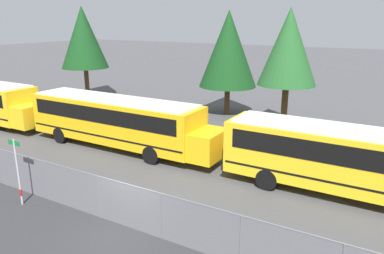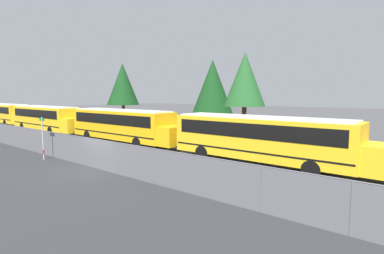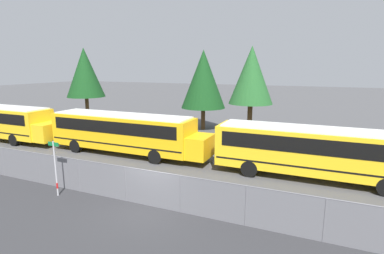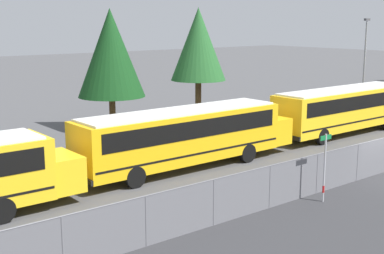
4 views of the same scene
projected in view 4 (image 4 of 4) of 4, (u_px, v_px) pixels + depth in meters
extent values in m
plane|color=#4C4C4F|center=(374.00, 175.00, 26.46)|extent=(200.00, 200.00, 0.00)
cube|color=#9EA0A5|center=(375.00, 158.00, 26.29)|extent=(93.53, 0.03, 1.79)
cube|color=slate|center=(375.00, 158.00, 26.28)|extent=(93.53, 0.01, 1.79)
cylinder|color=slate|center=(376.00, 140.00, 26.11)|extent=(93.53, 0.05, 0.05)
cylinder|color=slate|center=(63.00, 245.00, 16.10)|extent=(0.07, 0.07, 1.79)
cylinder|color=slate|center=(146.00, 221.00, 17.95)|extent=(0.07, 0.07, 1.79)
cylinder|color=slate|center=(213.00, 203.00, 19.80)|extent=(0.07, 0.07, 1.79)
cylinder|color=slate|center=(270.00, 187.00, 21.66)|extent=(0.07, 0.07, 1.79)
cylinder|color=slate|center=(317.00, 174.00, 23.51)|extent=(0.07, 0.07, 1.79)
cylinder|color=slate|center=(357.00, 163.00, 25.36)|extent=(0.07, 0.07, 1.79)
cube|color=yellow|center=(59.00, 171.00, 22.60)|extent=(1.39, 2.34, 1.49)
cylinder|color=black|center=(2.00, 211.00, 20.09)|extent=(1.02, 0.28, 1.02)
cube|color=yellow|center=(182.00, 136.00, 27.22)|extent=(11.58, 2.54, 2.48)
cube|color=black|center=(182.00, 125.00, 27.11)|extent=(10.65, 2.58, 0.89)
cube|color=black|center=(182.00, 149.00, 27.35)|extent=(11.34, 2.57, 0.10)
cube|color=yellow|center=(269.00, 129.00, 31.30)|extent=(1.39, 2.34, 1.49)
cube|color=black|center=(79.00, 177.00, 23.85)|extent=(0.12, 2.54, 0.24)
cube|color=silver|center=(182.00, 111.00, 26.96)|extent=(11.00, 2.29, 0.10)
cylinder|color=black|center=(219.00, 145.00, 30.54)|extent=(1.02, 0.28, 1.02)
cylinder|color=black|center=(248.00, 153.00, 28.79)|extent=(1.02, 0.28, 1.02)
cylinder|color=black|center=(110.00, 166.00, 26.14)|extent=(1.02, 0.28, 1.02)
cylinder|color=black|center=(135.00, 177.00, 24.38)|extent=(1.02, 0.28, 1.02)
cube|color=yellow|center=(343.00, 108.00, 35.71)|extent=(11.58, 2.54, 2.48)
cube|color=black|center=(344.00, 100.00, 35.60)|extent=(10.65, 2.58, 0.89)
cube|color=black|center=(342.00, 119.00, 35.84)|extent=(11.34, 2.57, 0.10)
cube|color=black|center=(284.00, 136.00, 32.33)|extent=(0.12, 2.54, 0.24)
cube|color=silver|center=(344.00, 89.00, 35.45)|extent=(11.00, 2.29, 0.10)
cylinder|color=black|center=(359.00, 118.00, 39.03)|extent=(1.02, 0.28, 1.02)
cylinder|color=black|center=(294.00, 131.00, 34.63)|extent=(1.02, 0.28, 1.02)
cylinder|color=black|center=(322.00, 137.00, 32.87)|extent=(1.02, 0.28, 1.02)
cylinder|color=#B7B7BC|center=(324.00, 168.00, 22.33)|extent=(0.08, 0.08, 2.93)
cylinder|color=red|center=(323.00, 189.00, 22.51)|extent=(0.09, 0.09, 0.30)
cube|color=#147238|center=(326.00, 138.00, 22.07)|extent=(0.70, 0.02, 0.20)
cylinder|color=gray|center=(364.00, 65.00, 46.36)|extent=(0.16, 0.16, 7.45)
cube|color=#47474C|center=(367.00, 20.00, 45.60)|extent=(0.60, 0.24, 0.20)
cylinder|color=#51381E|center=(198.00, 103.00, 38.56)|extent=(0.44, 0.44, 3.33)
cone|color=#235B28|center=(198.00, 44.00, 37.73)|extent=(3.92, 3.92, 5.10)
cylinder|color=#51381E|center=(113.00, 113.00, 37.24)|extent=(0.44, 0.44, 2.35)
cone|color=#144219|center=(111.00, 53.00, 36.42)|extent=(4.62, 4.62, 6.01)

